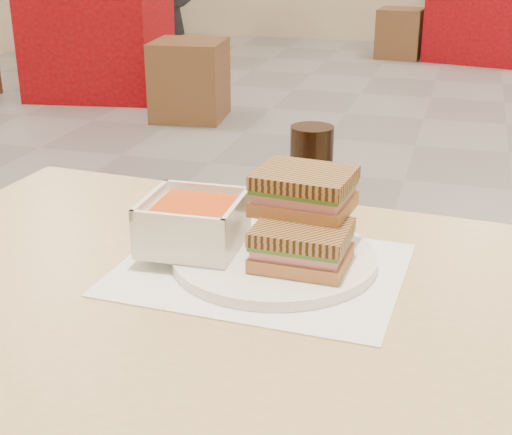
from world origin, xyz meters
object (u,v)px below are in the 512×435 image
(main_table, at_px, (301,387))
(panini_lower, at_px, (302,245))
(soup_bowl, at_px, (193,225))
(bg_table_0, at_px, (100,38))
(bg_table_2, at_px, (484,16))
(plate, at_px, (274,258))
(bg_chair_0r, at_px, (190,80))
(bg_chair_2l, at_px, (400,33))
(cola_glass, at_px, (311,171))

(main_table, xyz_separation_m, panini_lower, (-0.02, 0.08, 0.16))
(main_table, height_order, soup_bowl, soup_bowl)
(bg_table_0, bearing_deg, panini_lower, -59.38)
(main_table, xyz_separation_m, bg_table_0, (-2.40, 4.10, -0.25))
(bg_table_2, bearing_deg, panini_lower, -92.22)
(plate, distance_m, panini_lower, 0.06)
(soup_bowl, relative_size, bg_table_2, 0.13)
(soup_bowl, distance_m, bg_table_2, 6.27)
(panini_lower, distance_m, bg_chair_0r, 3.84)
(bg_table_2, height_order, bg_chair_0r, bg_table_2)
(bg_table_2, distance_m, bg_chair_2l, 0.74)
(bg_table_2, xyz_separation_m, bg_chair_0r, (-1.75, -2.77, -0.13))
(soup_bowl, distance_m, cola_glass, 0.23)
(cola_glass, bearing_deg, bg_chair_2l, 94.20)
(panini_lower, distance_m, cola_glass, 0.22)
(cola_glass, distance_m, bg_table_0, 4.50)
(bg_table_0, bearing_deg, main_table, -59.64)
(bg_chair_0r, bearing_deg, panini_lower, -66.72)
(plate, bearing_deg, soup_bowl, -176.50)
(bg_table_2, bearing_deg, bg_table_0, -139.58)
(soup_bowl, bearing_deg, plate, 3.50)
(plate, height_order, cola_glass, cola_glass)
(main_table, height_order, cola_glass, cola_glass)
(soup_bowl, distance_m, bg_chair_2l, 6.14)
(main_table, height_order, bg_chair_2l, main_table)
(main_table, bearing_deg, plate, 121.71)
(main_table, relative_size, bg_chair_0r, 2.57)
(soup_bowl, bearing_deg, cola_glass, 59.21)
(bg_chair_0r, bearing_deg, bg_table_2, 57.75)
(soup_bowl, distance_m, bg_table_0, 4.60)
(cola_glass, distance_m, bg_table_2, 6.07)
(plate, distance_m, cola_glass, 0.20)
(plate, height_order, panini_lower, panini_lower)
(bg_table_0, bearing_deg, cola_glass, -58.37)
(soup_bowl, distance_m, bg_chair_0r, 3.77)
(main_table, relative_size, plate, 4.60)
(plate, relative_size, bg_table_2, 0.27)
(plate, relative_size, bg_chair_0r, 0.56)
(bg_table_2, xyz_separation_m, bg_chair_2l, (-0.71, -0.14, -0.16))
(bg_table_2, relative_size, bg_chair_2l, 2.30)
(bg_chair_2l, bearing_deg, soup_bowl, -87.03)
(main_table, xyz_separation_m, cola_glass, (-0.06, 0.29, 0.18))
(bg_chair_2l, bearing_deg, cola_glass, -85.80)
(bg_chair_2l, bearing_deg, panini_lower, -85.62)
(bg_chair_0r, bearing_deg, cola_glass, -65.88)
(main_table, relative_size, bg_table_0, 1.23)
(plate, distance_m, bg_table_0, 4.65)
(bg_chair_0r, relative_size, bg_chair_2l, 1.11)
(bg_table_0, xyz_separation_m, bg_chair_2l, (1.91, 2.09, -0.17))
(soup_bowl, height_order, bg_table_2, soup_bowl)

